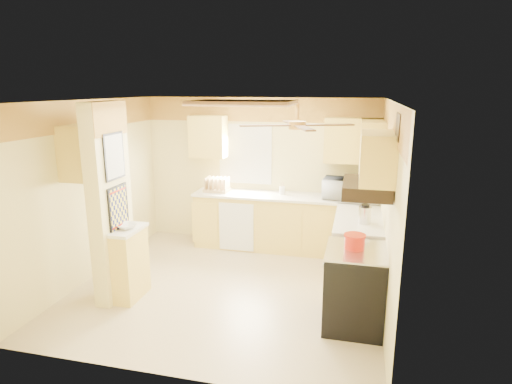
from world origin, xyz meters
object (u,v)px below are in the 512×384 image
(kettle, at_px, (365,214))
(microwave, at_px, (342,189))
(stove, at_px, (354,287))
(dutch_oven, at_px, (355,241))
(bowl, at_px, (126,226))

(kettle, bearing_deg, microwave, 105.41)
(stove, distance_m, dutch_oven, 0.54)
(stove, distance_m, bowl, 2.86)
(stove, bearing_deg, microwave, 96.68)
(stove, xyz_separation_m, kettle, (0.09, 0.91, 0.60))
(stove, relative_size, kettle, 3.61)
(bowl, bearing_deg, dutch_oven, 0.75)
(kettle, bearing_deg, stove, -95.46)
(microwave, relative_size, dutch_oven, 2.43)
(dutch_oven, height_order, kettle, kettle)
(stove, bearing_deg, kettle, 84.54)
(bowl, relative_size, dutch_oven, 1.00)
(microwave, bearing_deg, dutch_oven, 102.00)
(bowl, bearing_deg, kettle, 17.52)
(microwave, bearing_deg, kettle, 111.30)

